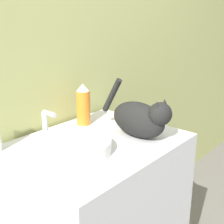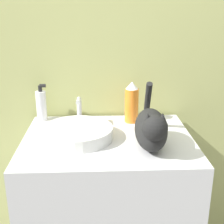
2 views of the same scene
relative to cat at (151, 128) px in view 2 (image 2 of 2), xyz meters
The scene contains 7 objects.
wall_back 0.55m from the cat, 110.91° to the left, with size 6.00×0.05×2.50m.
vanity_cabinet 0.58m from the cat, 146.36° to the left, with size 0.77×0.61×0.90m.
sink_basin 0.34m from the cat, 159.56° to the left, with size 0.32×0.32×0.06m.
faucet 0.42m from the cat, 137.65° to the left, with size 0.16×0.09×0.15m.
cat is the anchor object (origin of this frame).
soap_bottle 0.63m from the cat, 144.39° to the left, with size 0.06×0.05×0.19m.
spray_bottle 0.32m from the cat, 98.51° to the left, with size 0.07×0.07×0.21m.
Camera 2 is at (-0.04, -1.00, 1.48)m, focal length 50.00 mm.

